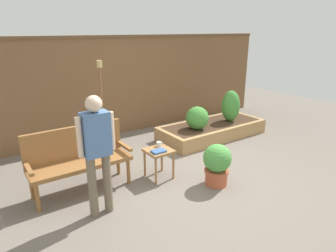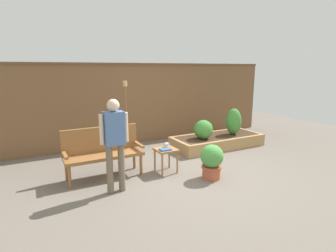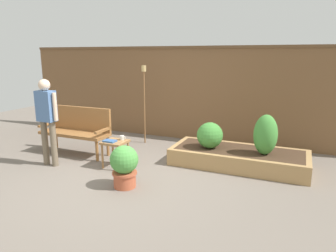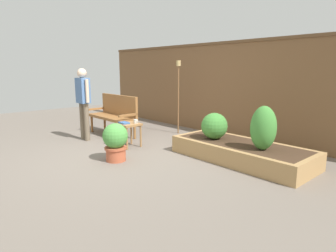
{
  "view_description": "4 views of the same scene",
  "coord_description": "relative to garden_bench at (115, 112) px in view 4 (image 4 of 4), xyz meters",
  "views": [
    {
      "loc": [
        -2.69,
        -3.3,
        2.28
      ],
      "look_at": [
        0.1,
        0.7,
        0.67
      ],
      "focal_mm": 31.55,
      "sensor_mm": 36.0,
      "label": 1
    },
    {
      "loc": [
        -2.74,
        -4.22,
        2.03
      ],
      "look_at": [
        -0.06,
        0.78,
        0.81
      ],
      "focal_mm": 28.95,
      "sensor_mm": 36.0,
      "label": 2
    },
    {
      "loc": [
        2.59,
        -4.19,
        1.98
      ],
      "look_at": [
        0.62,
        0.37,
        0.82
      ],
      "focal_mm": 33.16,
      "sensor_mm": 36.0,
      "label": 3
    },
    {
      "loc": [
        4.4,
        -2.93,
        1.56
      ],
      "look_at": [
        0.63,
        0.44,
        0.55
      ],
      "focal_mm": 31.13,
      "sensor_mm": 36.0,
      "label": 4
    }
  ],
  "objects": [
    {
      "name": "shrub_far_corner",
      "position": [
        3.61,
        0.45,
        0.1
      ],
      "size": [
        0.4,
        0.4,
        0.69
      ],
      "color": "brown",
      "rests_on": "raised_planter_bed"
    },
    {
      "name": "side_table",
      "position": [
        1.15,
        -0.39,
        -0.15
      ],
      "size": [
        0.4,
        0.4,
        0.48
      ],
      "color": "#9E7042",
      "rests_on": "ground_plane"
    },
    {
      "name": "potted_boxwood",
      "position": [
        1.75,
        -1.08,
        -0.19
      ],
      "size": [
        0.43,
        0.43,
        0.65
      ],
      "color": "#B75638",
      "rests_on": "ground_plane"
    },
    {
      "name": "ground_plane",
      "position": [
        1.51,
        -0.68,
        -0.54
      ],
      "size": [
        14.0,
        14.0,
        0.0
      ],
      "primitive_type": "plane",
      "color": "#70665B"
    },
    {
      "name": "raised_planter_bed",
      "position": [
        3.16,
        0.54,
        -0.39
      ],
      "size": [
        2.4,
        1.0,
        0.3
      ],
      "color": "#AD8451",
      "rests_on": "ground_plane"
    },
    {
      "name": "shrub_near_bench",
      "position": [
        2.64,
        0.45,
        -0.01
      ],
      "size": [
        0.47,
        0.47,
        0.47
      ],
      "color": "brown",
      "rests_on": "raised_planter_bed"
    },
    {
      "name": "garden_bench",
      "position": [
        0.0,
        0.0,
        0.0
      ],
      "size": [
        1.44,
        0.48,
        0.94
      ],
      "color": "#936033",
      "rests_on": "ground_plane"
    },
    {
      "name": "book_on_table",
      "position": [
        1.09,
        -0.47,
        -0.05
      ],
      "size": [
        0.22,
        0.15,
        0.03
      ],
      "primitive_type": "cube",
      "rotation": [
        0.0,
        0.0,
        -0.02
      ],
      "color": "#38609E",
      "rests_on": "side_table"
    },
    {
      "name": "tiki_torch",
      "position": [
        0.91,
        1.2,
        0.64
      ],
      "size": [
        0.1,
        0.1,
        1.74
      ],
      "color": "brown",
      "rests_on": "ground_plane"
    },
    {
      "name": "cup_on_table",
      "position": [
        1.23,
        -0.28,
        -0.03
      ],
      "size": [
        0.12,
        0.08,
        0.08
      ],
      "color": "silver",
      "rests_on": "side_table"
    },
    {
      "name": "fence_back",
      "position": [
        1.51,
        1.92,
        0.55
      ],
      "size": [
        8.4,
        0.14,
        2.16
      ],
      "color": "brown",
      "rests_on": "ground_plane"
    },
    {
      "name": "person_by_bench",
      "position": [
        0.01,
        -0.78,
        0.39
      ],
      "size": [
        0.47,
        0.2,
        1.56
      ],
      "color": "#70604C",
      "rests_on": "ground_plane"
    }
  ]
}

